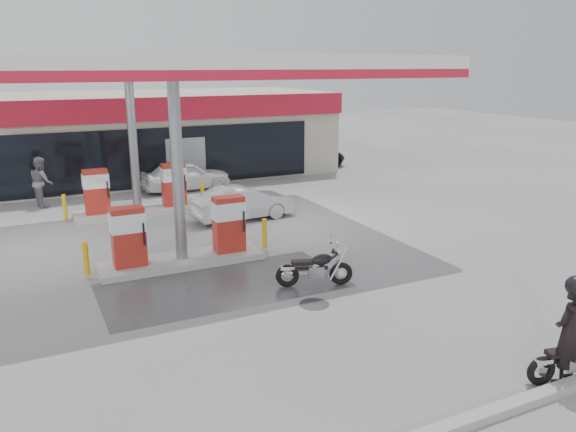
% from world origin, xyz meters
% --- Properties ---
extents(ground, '(90.00, 90.00, 0.00)m').
position_xyz_m(ground, '(0.00, 0.00, 0.00)').
color(ground, gray).
rests_on(ground, ground).
extents(wet_patch, '(6.00, 3.00, 0.00)m').
position_xyz_m(wet_patch, '(0.50, 0.00, 0.00)').
color(wet_patch, '#4C4C4F').
rests_on(wet_patch, ground).
extents(drain_cover, '(0.70, 0.70, 0.01)m').
position_xyz_m(drain_cover, '(2.00, -2.00, 0.00)').
color(drain_cover, '#38383A').
rests_on(drain_cover, ground).
extents(store_building, '(22.00, 8.22, 4.00)m').
position_xyz_m(store_building, '(0.01, 15.94, 2.01)').
color(store_building, beige).
rests_on(store_building, ground).
extents(canopy, '(16.00, 10.02, 5.51)m').
position_xyz_m(canopy, '(0.00, 5.00, 5.27)').
color(canopy, silver).
rests_on(canopy, ground).
extents(pump_island_near, '(5.14, 1.30, 1.78)m').
position_xyz_m(pump_island_near, '(0.00, 2.00, 0.71)').
color(pump_island_near, '#9E9E99').
rests_on(pump_island_near, ground).
extents(pump_island_far, '(5.14, 1.30, 1.78)m').
position_xyz_m(pump_island_far, '(0.00, 8.00, 0.71)').
color(pump_island_far, '#9E9E99').
rests_on(pump_island_far, ground).
extents(main_motorcycle, '(1.76, 0.76, 0.91)m').
position_xyz_m(main_motorcycle, '(4.53, -6.81, 0.40)').
color(main_motorcycle, black).
rests_on(main_motorcycle, ground).
extents(biker_main, '(0.75, 0.57, 1.84)m').
position_xyz_m(biker_main, '(4.35, -6.77, 0.92)').
color(biker_main, black).
rests_on(biker_main, ground).
extents(parked_motorcycle, '(1.88, 0.98, 1.00)m').
position_xyz_m(parked_motorcycle, '(2.57, -1.01, 0.44)').
color(parked_motorcycle, black).
rests_on(parked_motorcycle, ground).
extents(sedan_white, '(3.95, 1.83, 1.31)m').
position_xyz_m(sedan_white, '(2.76, 11.20, 0.65)').
color(sedan_white, white).
rests_on(sedan_white, ground).
extents(attendant, '(0.92, 1.08, 1.94)m').
position_xyz_m(attendant, '(-3.06, 10.80, 0.97)').
color(attendant, slate).
rests_on(attendant, ground).
extents(hatchback_silver, '(3.73, 1.53, 1.20)m').
position_xyz_m(hatchback_silver, '(3.23, 5.60, 0.60)').
color(hatchback_silver, '#ABB0B4').
rests_on(hatchback_silver, ground).
extents(parked_car_right, '(4.93, 3.08, 1.27)m').
position_xyz_m(parked_car_right, '(10.00, 13.66, 0.64)').
color(parked_car_right, black).
rests_on(parked_car_right, ground).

